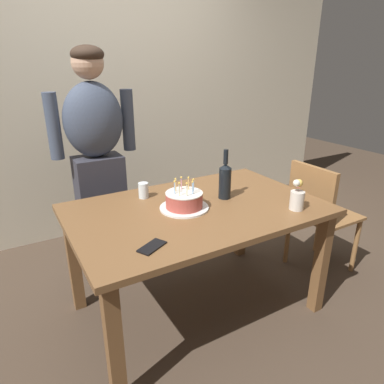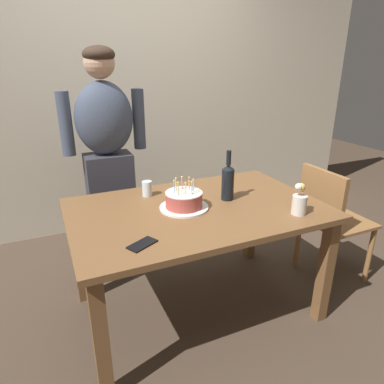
{
  "view_description": "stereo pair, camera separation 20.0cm",
  "coord_description": "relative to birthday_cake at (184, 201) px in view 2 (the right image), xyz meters",
  "views": [
    {
      "loc": [
        -0.97,
        -1.61,
        1.55
      ],
      "look_at": [
        -0.03,
        0.01,
        0.84
      ],
      "focal_mm": 31.83,
      "sensor_mm": 36.0,
      "label": 1
    },
    {
      "loc": [
        -0.79,
        -1.7,
        1.55
      ],
      "look_at": [
        -0.03,
        0.01,
        0.84
      ],
      "focal_mm": 31.83,
      "sensor_mm": 36.0,
      "label": 2
    }
  ],
  "objects": [
    {
      "name": "ground_plane",
      "position": [
        0.08,
        -0.02,
        -0.79
      ],
      "size": [
        10.0,
        10.0,
        0.0
      ],
      "primitive_type": "plane",
      "color": "#47382B"
    },
    {
      "name": "back_wall",
      "position": [
        0.08,
        1.53,
        0.51
      ],
      "size": [
        5.2,
        0.1,
        2.6
      ],
      "primitive_type": "cube",
      "color": "beige",
      "rests_on": "ground_plane"
    },
    {
      "name": "dining_table",
      "position": [
        0.08,
        -0.02,
        -0.15
      ],
      "size": [
        1.5,
        0.96,
        0.74
      ],
      "color": "brown",
      "rests_on": "ground_plane"
    },
    {
      "name": "birthday_cake",
      "position": [
        0.0,
        0.0,
        0.0
      ],
      "size": [
        0.29,
        0.29,
        0.18
      ],
      "color": "white",
      "rests_on": "dining_table"
    },
    {
      "name": "water_glass_near",
      "position": [
        -0.14,
        0.29,
        0.0
      ],
      "size": [
        0.06,
        0.06,
        0.1
      ],
      "primitive_type": "cylinder",
      "color": "silver",
      "rests_on": "dining_table"
    },
    {
      "name": "wine_bottle",
      "position": [
        0.31,
        0.02,
        0.07
      ],
      "size": [
        0.08,
        0.08,
        0.32
      ],
      "color": "black",
      "rests_on": "dining_table"
    },
    {
      "name": "cell_phone",
      "position": [
        -0.35,
        -0.32,
        -0.04
      ],
      "size": [
        0.16,
        0.13,
        0.01
      ],
      "primitive_type": "cube",
      "rotation": [
        0.0,
        0.0,
        0.48
      ],
      "color": "black",
      "rests_on": "dining_table"
    },
    {
      "name": "flower_vase",
      "position": [
        0.57,
        -0.34,
        0.04
      ],
      "size": [
        0.08,
        0.08,
        0.19
      ],
      "color": "silver",
      "rests_on": "dining_table"
    },
    {
      "name": "person_man_bearded",
      "position": [
        -0.29,
        0.77,
        0.09
      ],
      "size": [
        0.61,
        0.27,
        1.66
      ],
      "rotation": [
        0.0,
        0.0,
        3.14
      ],
      "color": "#33333D",
      "rests_on": "ground_plane"
    },
    {
      "name": "dining_chair",
      "position": [
        1.1,
        -0.08,
        -0.27
      ],
      "size": [
        0.42,
        0.42,
        0.87
      ],
      "rotation": [
        0.0,
        0.0,
        1.57
      ],
      "color": "olive",
      "rests_on": "ground_plane"
    }
  ]
}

